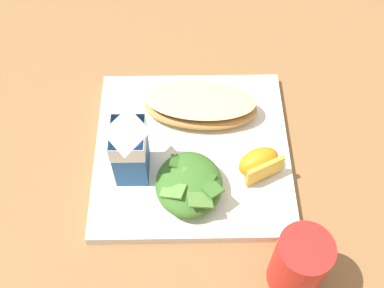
{
  "coord_description": "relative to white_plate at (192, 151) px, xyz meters",
  "views": [
    {
      "loc": [
        -0.38,
        0.01,
        0.59
      ],
      "look_at": [
        0.0,
        0.0,
        0.03
      ],
      "focal_mm": 44.77,
      "sensor_mm": 36.0,
      "label": 1
    }
  ],
  "objects": [
    {
      "name": "milk_carton",
      "position": [
        -0.03,
        0.08,
        0.07
      ],
      "size": [
        0.06,
        0.05,
        0.11
      ],
      "color": "#23569E",
      "rests_on": "white_plate"
    },
    {
      "name": "white_plate",
      "position": [
        0.0,
        0.0,
        0.0
      ],
      "size": [
        0.28,
        0.28,
        0.02
      ],
      "primitive_type": "cube",
      "color": "white",
      "rests_on": "ground"
    },
    {
      "name": "ground",
      "position": [
        0.0,
        0.0,
        -0.01
      ],
      "size": [
        3.0,
        3.0,
        0.0
      ],
      "primitive_type": "plane",
      "color": "olive"
    },
    {
      "name": "green_salad_pile",
      "position": [
        -0.07,
        0.0,
        0.03
      ],
      "size": [
        0.1,
        0.09,
        0.04
      ],
      "color": "#3D7028",
      "rests_on": "white_plate"
    },
    {
      "name": "cheesy_pizza_bread",
      "position": [
        0.06,
        -0.01,
        0.03
      ],
      "size": [
        0.09,
        0.18,
        0.04
      ],
      "color": "tan",
      "rests_on": "white_plate"
    },
    {
      "name": "orange_wedge_front",
      "position": [
        -0.04,
        -0.09,
        0.03
      ],
      "size": [
        0.06,
        0.07,
        0.04
      ],
      "color": "orange",
      "rests_on": "white_plate"
    },
    {
      "name": "drinking_red_cup",
      "position": [
        -0.19,
        -0.12,
        0.04
      ],
      "size": [
        0.06,
        0.06,
        0.1
      ],
      "primitive_type": "cylinder",
      "color": "red",
      "rests_on": "ground"
    }
  ]
}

